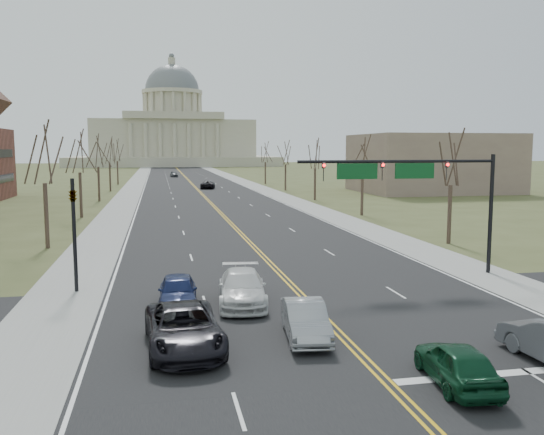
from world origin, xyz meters
name	(u,v)px	position (x,y,z in m)	size (l,w,h in m)	color
ground	(376,372)	(0.00, 0.00, 0.00)	(600.00, 600.00, 0.00)	#424A25
road	(191,183)	(0.00, 110.00, 0.01)	(20.00, 380.00, 0.01)	black
cross_road	(326,320)	(0.00, 6.00, 0.01)	(120.00, 14.00, 0.01)	black
sidewalk_left	(135,184)	(-12.00, 110.00, 0.01)	(4.00, 380.00, 0.03)	gray
sidewalk_right	(245,182)	(12.00, 110.00, 0.01)	(4.00, 380.00, 0.03)	gray
center_line	(191,183)	(0.00, 110.00, 0.01)	(0.42, 380.00, 0.01)	gold
edge_line_left	(146,183)	(-9.80, 110.00, 0.01)	(0.15, 380.00, 0.01)	silver
edge_line_right	(235,182)	(9.80, 110.00, 0.01)	(0.15, 380.00, 0.01)	silver
stop_bar	(527,371)	(5.00, -1.00, 0.01)	(9.50, 0.50, 0.01)	silver
capitol	(173,134)	(0.00, 249.91, 14.20)	(90.00, 60.00, 50.00)	#B8B499
signal_mast	(413,179)	(7.45, 13.50, 5.76)	(12.12, 0.44, 7.20)	black
signal_left	(74,222)	(-11.50, 13.50, 3.71)	(0.32, 0.36, 6.00)	black
tree_r_0	(451,161)	(15.50, 24.00, 6.55)	(3.74, 3.74, 8.50)	#3C2B23
tree_l_0	(44,157)	(-15.50, 28.00, 6.94)	(3.96, 3.96, 9.00)	#3C2B23
tree_r_1	(363,157)	(15.50, 44.00, 6.55)	(3.74, 3.74, 8.50)	#3C2B23
tree_l_1	(79,154)	(-15.50, 48.00, 6.94)	(3.96, 3.96, 9.00)	#3C2B23
tree_r_2	(315,155)	(15.50, 64.00, 6.55)	(3.74, 3.74, 8.50)	#3C2B23
tree_l_2	(98,153)	(-15.50, 68.00, 6.94)	(3.96, 3.96, 9.00)	#3C2B23
tree_r_3	(286,154)	(15.50, 84.00, 6.55)	(3.74, 3.74, 8.50)	#3C2B23
tree_l_3	(109,152)	(-15.50, 88.00, 6.94)	(3.96, 3.96, 9.00)	#3C2B23
tree_r_4	(265,153)	(15.50, 104.00, 6.55)	(3.74, 3.74, 8.50)	#3C2B23
tree_l_4	(117,151)	(-15.50, 108.00, 6.94)	(3.96, 3.96, 9.00)	#3C2B23
bldg_right_mass	(432,163)	(40.00, 76.00, 5.00)	(25.00, 20.00, 10.00)	#775F55
car_nb_inner_lead	(457,363)	(2.10, -1.54, 0.72)	(1.67, 4.15, 1.41)	#0D3921
car_sb_inner_lead	(305,320)	(-1.50, 3.85, 0.75)	(1.56, 4.47, 1.47)	gray
car_sb_outer_lead	(184,328)	(-6.31, 3.50, 0.83)	(2.71, 5.87, 1.63)	black
car_sb_inner_second	(242,288)	(-3.25, 9.35, 0.81)	(2.25, 5.53, 1.60)	silver
car_sb_outer_second	(178,291)	(-6.33, 9.50, 0.77)	(1.80, 4.47, 1.52)	#151F4C
car_far_nb	(208,185)	(2.06, 91.41, 0.77)	(2.52, 5.48, 1.52)	black
car_far_sb	(174,174)	(-2.95, 138.50, 0.77)	(1.78, 4.43, 1.51)	#55595E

